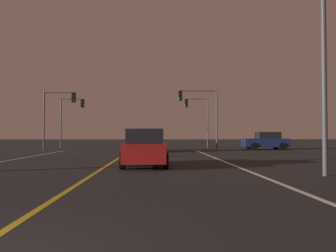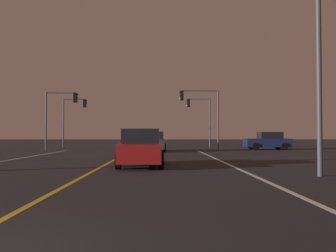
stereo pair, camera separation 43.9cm
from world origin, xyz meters
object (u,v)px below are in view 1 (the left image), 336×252
object	(u,v)px
traffic_light_near_right	(198,105)
traffic_light_near_left	(60,107)
traffic_light_far_left	(72,111)
car_ahead_far	(153,142)
car_crossing_side	(266,141)
car_lead_same_lane	(145,148)
street_lamp_right_near	(306,37)
traffic_light_far_right	(197,111)

from	to	relation	value
traffic_light_near_right	traffic_light_near_left	size ratio (longest dim) A/B	1.04
traffic_light_near_right	traffic_light_far_left	xyz separation A→B (m)	(-12.97, 5.50, -0.22)
car_ahead_far	traffic_light_near_right	world-z (taller)	traffic_light_near_right
car_crossing_side	traffic_light_far_left	distance (m)	20.41
traffic_light_near_right	car_lead_same_lane	bearing A→B (deg)	74.29
traffic_light_near_left	car_lead_same_lane	bearing A→B (deg)	-62.07
car_ahead_far	car_crossing_side	distance (m)	11.35
traffic_light_far_left	street_lamp_right_near	distance (m)	28.86
traffic_light_near_right	street_lamp_right_near	size ratio (longest dim) A/B	0.74
car_crossing_side	traffic_light_far_left	size ratio (longest dim) A/B	0.81
car_crossing_side	traffic_light_far_right	distance (m)	8.26
traffic_light_far_right	traffic_light_far_left	xyz separation A→B (m)	(-13.49, 0.00, -0.04)
car_crossing_side	traffic_light_near_left	world-z (taller)	traffic_light_near_left
car_crossing_side	traffic_light_far_right	bearing A→B (deg)	-35.98
traffic_light_near_right	car_ahead_far	bearing A→B (deg)	28.24
traffic_light_near_left	street_lamp_right_near	size ratio (longest dim) A/B	0.71
traffic_light_near_right	street_lamp_right_near	bearing A→B (deg)	93.90
car_crossing_side	traffic_light_near_right	bearing A→B (deg)	8.62
traffic_light_far_left	street_lamp_right_near	world-z (taller)	street_lamp_right_near
car_lead_same_lane	car_crossing_side	bearing A→B (deg)	-33.59
car_crossing_side	traffic_light_far_left	bearing A→B (deg)	-12.85
traffic_light_near_right	traffic_light_near_left	world-z (taller)	traffic_light_near_right
traffic_light_near_left	traffic_light_far_right	world-z (taller)	traffic_light_far_right
traffic_light_far_right	car_lead_same_lane	bearing A→B (deg)	76.88
car_ahead_far	traffic_light_far_left	xyz separation A→B (m)	(-8.79, 7.74, 3.12)
car_ahead_far	traffic_light_near_right	size ratio (longest dim) A/B	0.77
street_lamp_right_near	car_crossing_side	bearing A→B (deg)	-104.62
car_ahead_far	traffic_light_far_right	world-z (taller)	traffic_light_far_right
car_lead_same_lane	traffic_light_near_right	distance (m)	16.69
traffic_light_far_right	traffic_light_far_left	size ratio (longest dim) A/B	1.01
traffic_light_near_right	traffic_light_far_left	distance (m)	14.09
traffic_light_near_right	traffic_light_near_left	xyz separation A→B (m)	(-12.77, -0.00, -0.19)
traffic_light_near_right	traffic_light_far_right	distance (m)	5.53
traffic_light_far_right	car_crossing_side	bearing A→B (deg)	144.02
car_crossing_side	traffic_light_far_left	xyz separation A→B (m)	(-19.67, 4.49, 3.12)
traffic_light_near_right	traffic_light_far_left	world-z (taller)	traffic_light_near_right
traffic_light_near_left	traffic_light_far_right	size ratio (longest dim) A/B	0.99
traffic_light_far_right	street_lamp_right_near	bearing A→B (deg)	91.86
street_lamp_right_near	car_lead_same_lane	bearing A→B (deg)	-33.47
traffic_light_far_right	street_lamp_right_near	distance (m)	25.08
traffic_light_near_left	street_lamp_right_near	world-z (taller)	street_lamp_right_near
traffic_light_far_right	traffic_light_far_left	world-z (taller)	traffic_light_far_right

